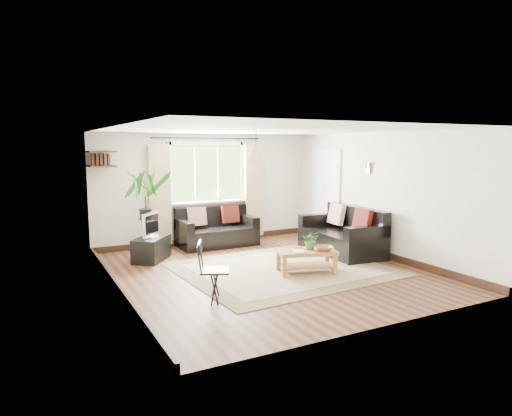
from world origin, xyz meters
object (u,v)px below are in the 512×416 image
sofa_right (341,231)px  tv_stand (152,249)px  folding_chair (215,272)px  palm_stand (146,215)px  coffee_table (306,261)px  sofa_back (217,228)px

sofa_right → tv_stand: (-3.52, 1.17, -0.22)m
tv_stand → folding_chair: bearing=-137.9°
palm_stand → tv_stand: bearing=-84.6°
folding_chair → coffee_table: bearing=-48.2°
coffee_table → folding_chair: size_ratio=1.16×
sofa_right → tv_stand: 3.72m
sofa_right → coffee_table: sofa_right is taller
folding_chair → sofa_right: bearing=-41.4°
sofa_back → folding_chair: 3.54m
palm_stand → folding_chair: 2.92m
coffee_table → palm_stand: 3.19m
tv_stand → sofa_back: bearing=-31.3°
sofa_right → coffee_table: size_ratio=1.92×
palm_stand → sofa_back: bearing=12.7°
sofa_back → sofa_right: 2.62m
sofa_back → palm_stand: (-1.61, -0.36, 0.45)m
sofa_back → tv_stand: 1.70m
sofa_right → tv_stand: bearing=-104.7°
sofa_right → tv_stand: sofa_right is taller
sofa_back → sofa_right: (1.94, -1.77, 0.05)m
sofa_right → palm_stand: size_ratio=1.11×
sofa_back → sofa_right: bearing=-43.0°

